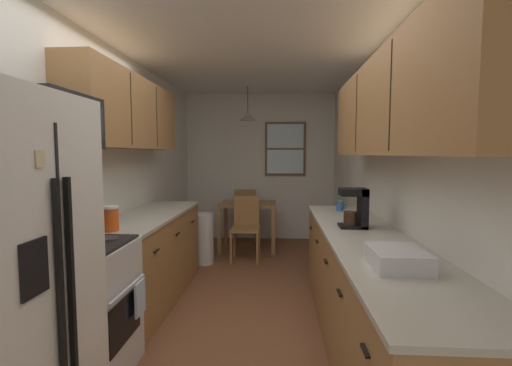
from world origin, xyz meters
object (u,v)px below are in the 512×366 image
dining_table (248,211)px  storage_canister (110,219)px  dining_chair_far (245,212)px  dish_rack (397,258)px  mug_spare (341,204)px  stove_range (78,311)px  coffee_maker (357,207)px  mug_by_coffeemaker (340,207)px  trash_bin (203,238)px  microwave_over_range (53,121)px  dining_chair_near (246,225)px

dining_table → storage_canister: bearing=-106.7°
dining_table → dining_chair_far: size_ratio=0.97×
dish_rack → mug_spare: bearing=88.1°
stove_range → mug_spare: stove_range is taller
coffee_maker → dish_rack: coffee_maker is taller
dining_table → dining_chair_far: (-0.09, 0.56, -0.11)m
dining_table → coffee_maker: bearing=-66.6°
dining_chair_far → mug_spare: mug_spare is taller
mug_by_coffeemaker → coffee_maker: bearing=-91.0°
stove_range → mug_by_coffeemaker: size_ratio=9.90×
dining_chair_far → storage_canister: (-0.76, -3.40, 0.50)m
trash_bin → mug_spare: 1.98m
dining_table → storage_canister: storage_canister is taller
microwave_over_range → coffee_maker: bearing=19.7°
mug_by_coffeemaker → dining_chair_near: bearing=134.0°
storage_canister → mug_by_coffeemaker: (1.99, 1.12, -0.06)m
stove_range → mug_by_coffeemaker: (1.99, 1.62, 0.47)m
dining_chair_far → mug_by_coffeemaker: 2.63m
microwave_over_range → mug_spare: (2.15, 1.81, -0.77)m
stove_range → trash_bin: 2.57m
stove_range → dish_rack: (1.96, -0.29, 0.48)m
mug_by_coffeemaker → microwave_over_range: bearing=-142.4°
storage_canister → mug_by_coffeemaker: size_ratio=1.77×
dining_table → mug_spare: (1.19, -1.53, 0.34)m
dining_table → mug_spare: bearing=-52.3°
dining_chair_near → coffee_maker: (1.11, -2.04, 0.57)m
dish_rack → mug_by_coffeemaker: bearing=89.3°
trash_bin → mug_spare: mug_spare is taller
stove_range → trash_bin: stove_range is taller
trash_bin → coffee_maker: coffee_maker is taller
dining_table → mug_by_coffeemaker: size_ratio=7.82×
trash_bin → mug_spare: size_ratio=6.24×
dining_chair_far → mug_by_coffeemaker: bearing=-61.7°
storage_canister → mug_by_coffeemaker: bearing=29.4°
stove_range → coffee_maker: 2.19m
storage_canister → coffee_maker: (1.98, 0.25, 0.07)m
trash_bin → stove_range: bearing=-96.6°
coffee_maker → mug_by_coffeemaker: (0.02, 0.87, -0.13)m
coffee_maker → dish_rack: bearing=-90.4°
dining_table → dish_rack: dish_rack is taller
dining_table → dining_chair_near: 0.57m
stove_range → dining_chair_near: size_ratio=1.22×
mug_by_coffeemaker → trash_bin: bearing=151.2°
stove_range → dining_chair_near: (0.86, 2.78, 0.03)m
stove_range → mug_spare: 2.76m
storage_canister → mug_by_coffeemaker: 2.29m
dining_chair_far → coffee_maker: (1.21, -3.15, 0.57)m
trash_bin → dining_chair_far: bearing=71.2°
mug_by_coffeemaker → mug_spare: mug_spare is taller
dining_table → dish_rack: (1.12, -3.63, 0.34)m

